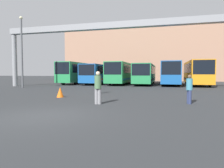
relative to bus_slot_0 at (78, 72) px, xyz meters
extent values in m
plane|color=#2D3033|center=(8.97, -22.93, -1.90)|extent=(200.00, 200.00, 0.00)
cube|color=tan|center=(8.97, 19.96, 4.44)|extent=(37.24, 12.00, 12.68)
cylinder|color=gray|center=(-5.26, -7.82, 1.44)|extent=(0.60, 0.60, 6.67)
cube|color=gray|center=(8.97, -7.82, 5.12)|extent=(29.05, 0.80, 0.70)
cube|color=#268C4C|center=(0.00, 0.01, -0.07)|extent=(2.40, 10.12, 2.95)
cube|color=black|center=(0.00, -5.03, 0.48)|extent=(2.21, 0.06, 1.65)
cube|color=black|center=(0.00, 0.01, 0.48)|extent=(2.43, 8.60, 1.24)
cube|color=#268C4C|center=(0.00, 0.01, -1.02)|extent=(2.43, 9.61, 0.24)
cylinder|color=black|center=(-1.04, -2.82, -1.38)|extent=(0.28, 1.04, 1.04)
cylinder|color=black|center=(1.04, -2.82, -1.38)|extent=(0.28, 1.04, 1.04)
cylinder|color=black|center=(-1.04, 2.84, -1.38)|extent=(0.28, 1.04, 1.04)
cylinder|color=black|center=(1.04, 2.84, -1.38)|extent=(0.28, 1.04, 1.04)
cube|color=#1959A5|center=(3.59, 0.70, -0.25)|extent=(2.48, 11.50, 2.60)
cube|color=black|center=(3.59, -5.03, 0.23)|extent=(2.29, 0.06, 1.46)
cube|color=black|center=(3.59, 0.70, 0.23)|extent=(2.51, 9.78, 1.09)
cube|color=red|center=(3.59, 0.70, -1.08)|extent=(2.51, 10.93, 0.24)
cylinder|color=black|center=(2.50, -2.52, -1.38)|extent=(0.28, 1.03, 1.03)
cylinder|color=black|center=(4.67, -2.52, -1.38)|extent=(0.28, 1.03, 1.03)
cylinder|color=black|center=(2.50, 3.92, -1.38)|extent=(0.28, 1.03, 1.03)
cylinder|color=black|center=(4.67, 3.92, -1.38)|extent=(0.28, 1.03, 1.03)
cube|color=#268C4C|center=(7.17, 0.99, -0.12)|extent=(2.51, 12.09, 2.86)
cube|color=black|center=(7.17, -5.03, 0.41)|extent=(2.31, 0.06, 1.60)
cube|color=black|center=(7.17, 0.99, 0.41)|extent=(2.54, 10.27, 1.20)
cube|color=#1966B2|center=(7.17, 0.99, -1.03)|extent=(2.54, 11.48, 0.24)
cylinder|color=black|center=(6.08, -2.39, -1.42)|extent=(0.28, 0.96, 0.96)
cylinder|color=black|center=(8.27, -2.39, -1.42)|extent=(0.28, 0.96, 0.96)
cylinder|color=black|center=(6.08, 4.38, -1.42)|extent=(0.28, 0.96, 0.96)
cylinder|color=black|center=(8.27, 4.38, -1.42)|extent=(0.28, 0.96, 0.96)
cube|color=#268C4C|center=(10.76, 1.01, -0.24)|extent=(2.45, 12.12, 2.61)
cube|color=black|center=(10.76, -5.03, 0.23)|extent=(2.25, 0.06, 1.46)
cube|color=black|center=(10.76, 1.01, 0.23)|extent=(2.48, 10.30, 1.10)
cube|color=black|center=(10.76, 1.01, -1.08)|extent=(2.48, 11.51, 0.24)
cylinder|color=black|center=(9.70, -2.38, -1.45)|extent=(0.28, 0.91, 0.91)
cylinder|color=black|center=(11.82, -2.38, -1.45)|extent=(0.28, 0.91, 0.91)
cylinder|color=black|center=(9.70, 4.41, -1.45)|extent=(0.28, 0.91, 0.91)
cylinder|color=black|center=(11.82, 4.41, -1.45)|extent=(0.28, 0.91, 0.91)
cube|color=#1959A5|center=(14.34, 0.78, -0.12)|extent=(2.44, 11.66, 2.85)
cube|color=black|center=(14.34, -5.03, 0.40)|extent=(2.24, 0.06, 1.60)
cube|color=black|center=(14.34, 0.78, 0.40)|extent=(2.47, 9.91, 1.20)
cube|color=#268C4C|center=(14.34, 0.78, -1.04)|extent=(2.47, 11.08, 0.24)
cylinder|color=black|center=(13.29, -2.48, -1.42)|extent=(0.28, 0.96, 0.96)
cylinder|color=black|center=(15.40, -2.48, -1.42)|extent=(0.28, 0.96, 0.96)
cylinder|color=black|center=(13.29, 4.05, -1.42)|extent=(0.28, 0.96, 0.96)
cylinder|color=black|center=(15.40, 4.05, -1.42)|extent=(0.28, 0.96, 0.96)
cube|color=orange|center=(17.93, 0.04, -0.07)|extent=(2.55, 10.18, 2.95)
cube|color=black|center=(17.93, -5.03, 0.48)|extent=(2.35, 0.06, 1.65)
cube|color=black|center=(17.93, 0.04, 0.48)|extent=(2.58, 8.66, 1.24)
cube|color=black|center=(17.93, 0.04, -1.02)|extent=(2.58, 9.67, 0.24)
cylinder|color=black|center=(16.82, -2.81, -1.44)|extent=(0.28, 0.92, 0.92)
cylinder|color=black|center=(19.05, -2.81, -1.44)|extent=(0.28, 0.92, 0.92)
cylinder|color=black|center=(16.82, 2.89, -1.44)|extent=(0.28, 0.92, 0.92)
cylinder|color=black|center=(19.05, 2.89, -1.44)|extent=(0.28, 0.92, 0.92)
cylinder|color=gray|center=(10.18, -19.42, -1.47)|extent=(0.20, 0.20, 0.85)
cylinder|color=gray|center=(10.01, -19.44, -1.47)|extent=(0.20, 0.20, 0.85)
cylinder|color=#4C724C|center=(10.09, -19.43, -0.69)|extent=(0.37, 0.37, 0.71)
sphere|color=beige|center=(10.09, -19.43, -0.22)|extent=(0.23, 0.23, 0.23)
cylinder|color=navy|center=(14.96, -18.16, -1.52)|extent=(0.18, 0.18, 0.77)
cylinder|color=navy|center=(14.91, -18.02, -1.52)|extent=(0.18, 0.18, 0.77)
cylinder|color=teal|center=(14.94, -18.09, -0.81)|extent=(0.34, 0.34, 0.64)
sphere|color=brown|center=(14.94, -18.09, -0.39)|extent=(0.21, 0.21, 0.21)
cylinder|color=gray|center=(8.24, -14.32, -1.49)|extent=(0.19, 0.19, 0.81)
cylinder|color=gray|center=(8.35, -14.21, -1.49)|extent=(0.19, 0.19, 0.81)
cylinder|color=#4C724C|center=(8.29, -14.26, -0.75)|extent=(0.35, 0.35, 0.67)
sphere|color=#8C6647|center=(8.29, -14.26, -0.30)|extent=(0.22, 0.22, 0.22)
cone|color=orange|center=(6.51, -17.16, -1.54)|extent=(0.49, 0.49, 0.72)
cylinder|color=#595B60|center=(-2.34, -10.04, 2.03)|extent=(0.20, 0.20, 7.85)
sphere|color=beige|center=(-2.34, -10.04, 6.10)|extent=(0.36, 0.36, 0.36)
camera|label=1|loc=(13.61, -29.74, -0.20)|focal=32.00mm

